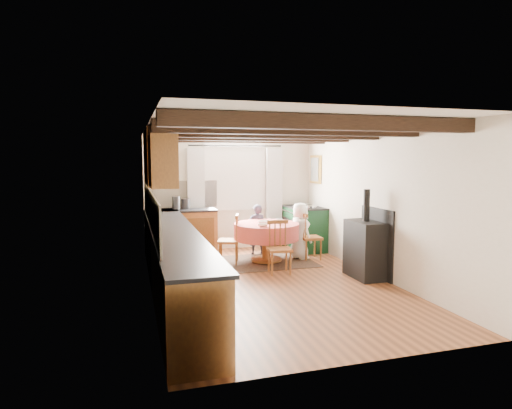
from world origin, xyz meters
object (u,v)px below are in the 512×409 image
object	(u,v)px
chair_near	(279,247)
aga_range	(304,228)
dining_table	(266,243)
cup	(279,221)
cast_iron_stove	(366,234)
child_right	(300,231)
chair_right	(311,236)
child_far	(257,229)
chair_left	(228,239)

from	to	relation	value
chair_near	aga_range	xyz separation A→B (m)	(1.15, 1.66, 0.02)
dining_table	cup	bearing A→B (deg)	-40.78
cast_iron_stove	child_right	xyz separation A→B (m)	(-0.53, 1.51, -0.18)
chair_right	cup	xyz separation A→B (m)	(-0.69, -0.16, 0.33)
chair_near	cast_iron_stove	xyz separation A→B (m)	(1.26, -0.62, 0.27)
chair_near	chair_right	size ratio (longest dim) A/B	0.99
dining_table	cup	distance (m)	0.49
child_far	chair_right	bearing A→B (deg)	146.33
aga_range	chair_left	bearing A→B (deg)	-157.68
chair_left	chair_right	world-z (taller)	chair_left
child_far	child_right	size ratio (longest dim) A/B	0.93
chair_right	cast_iron_stove	size ratio (longest dim) A/B	0.63
chair_near	cast_iron_stove	size ratio (longest dim) A/B	0.62
cast_iron_stove	cup	distance (m)	1.65
chair_near	aga_range	size ratio (longest dim) A/B	0.88
child_far	cup	xyz separation A→B (m)	(0.18, -0.84, 0.27)
cast_iron_stove	child_right	distance (m)	1.61
chair_near	cast_iron_stove	world-z (taller)	cast_iron_stove
dining_table	child_right	world-z (taller)	child_right
aga_range	cup	xyz separation A→B (m)	(-0.91, -1.00, 0.31)
aga_range	child_far	distance (m)	1.11
chair_left	aga_range	distance (m)	1.96
aga_range	child_far	bearing A→B (deg)	-172.11
chair_near	cast_iron_stove	bearing A→B (deg)	-19.39
chair_left	chair_near	bearing A→B (deg)	53.37
aga_range	cup	world-z (taller)	aga_range
aga_range	chair_right	bearing A→B (deg)	-104.64
child_far	chair_near	bearing A→B (deg)	92.49
chair_left	chair_right	xyz separation A→B (m)	(1.60, -0.09, -0.01)
chair_left	cup	distance (m)	0.99
chair_left	cup	world-z (taller)	chair_left
child_far	cup	distance (m)	0.91
dining_table	aga_range	distance (m)	1.39
chair_right	aga_range	bearing A→B (deg)	-12.15
dining_table	chair_right	bearing A→B (deg)	-0.87
chair_right	chair_left	bearing A→B (deg)	89.14
cast_iron_stove	cup	size ratio (longest dim) A/B	13.01
dining_table	cast_iron_stove	size ratio (longest dim) A/B	0.84
cast_iron_stove	chair_right	bearing A→B (deg)	102.81
child_right	cup	distance (m)	0.60
aga_range	cup	size ratio (longest dim) A/B	9.20
dining_table	cast_iron_stove	xyz separation A→B (m)	(1.22, -1.46, 0.36)
dining_table	cup	world-z (taller)	cup
cup	cast_iron_stove	bearing A→B (deg)	-51.57
child_right	aga_range	bearing A→B (deg)	-45.48
chair_near	cup	size ratio (longest dim) A/B	8.06
chair_left	aga_range	bearing A→B (deg)	129.56
chair_left	child_right	world-z (taller)	child_right
aga_range	child_right	bearing A→B (deg)	-118.26
chair_left	child_far	distance (m)	0.93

